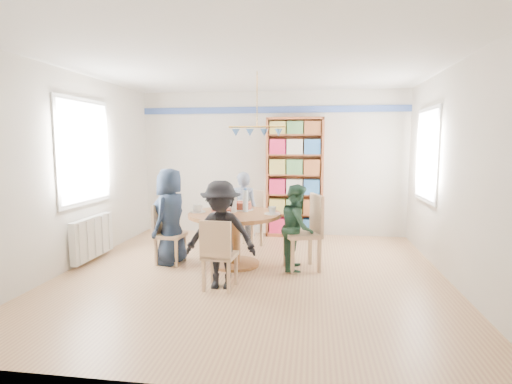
% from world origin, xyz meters
% --- Properties ---
extents(ground, '(5.00, 5.00, 0.00)m').
position_xyz_m(ground, '(0.00, 0.00, 0.00)').
color(ground, tan).
extents(room_shell, '(5.00, 5.00, 5.00)m').
position_xyz_m(room_shell, '(-0.26, 0.87, 1.65)').
color(room_shell, white).
rests_on(room_shell, ground).
extents(radiator, '(0.12, 1.00, 0.60)m').
position_xyz_m(radiator, '(-2.42, 0.30, 0.35)').
color(radiator, silver).
rests_on(radiator, ground).
extents(dining_table, '(1.30, 1.30, 0.75)m').
position_xyz_m(dining_table, '(-0.30, 0.38, 0.56)').
color(dining_table, brown).
rests_on(dining_table, ground).
extents(chair_left, '(0.41, 0.41, 0.87)m').
position_xyz_m(chair_left, '(-1.31, 0.34, 0.48)').
color(chair_left, tan).
rests_on(chair_left, ground).
extents(chair_right, '(0.58, 0.58, 1.03)m').
position_xyz_m(chair_right, '(0.73, 0.35, 0.57)').
color(chair_right, tan).
rests_on(chair_right, ground).
extents(chair_far, '(0.53, 0.53, 0.94)m').
position_xyz_m(chair_far, '(-0.25, 1.45, 0.52)').
color(chair_far, tan).
rests_on(chair_far, ground).
extents(chair_near, '(0.40, 0.40, 0.85)m').
position_xyz_m(chair_near, '(-0.30, -0.62, 0.47)').
color(chair_near, tan).
rests_on(chair_near, ground).
extents(person_left, '(0.55, 0.74, 1.37)m').
position_xyz_m(person_left, '(-1.23, 0.34, 0.69)').
color(person_left, '#162031').
rests_on(person_left, ground).
extents(person_right, '(0.45, 0.58, 1.17)m').
position_xyz_m(person_right, '(0.58, 0.33, 0.59)').
color(person_right, '#1B3726').
rests_on(person_right, ground).
extents(person_far, '(0.47, 0.32, 1.27)m').
position_xyz_m(person_far, '(-0.33, 1.25, 0.64)').
color(person_far, gray).
rests_on(person_far, ground).
extents(person_near, '(0.86, 0.53, 1.29)m').
position_xyz_m(person_near, '(-0.29, -0.53, 0.64)').
color(person_near, black).
rests_on(person_near, ground).
extents(bookshelf, '(1.05, 0.31, 2.20)m').
position_xyz_m(bookshelf, '(0.45, 2.34, 1.08)').
color(bookshelf, brown).
rests_on(bookshelf, ground).
extents(tableware, '(1.29, 1.29, 0.34)m').
position_xyz_m(tableware, '(-0.33, 0.41, 0.82)').
color(tableware, white).
rests_on(tableware, dining_table).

